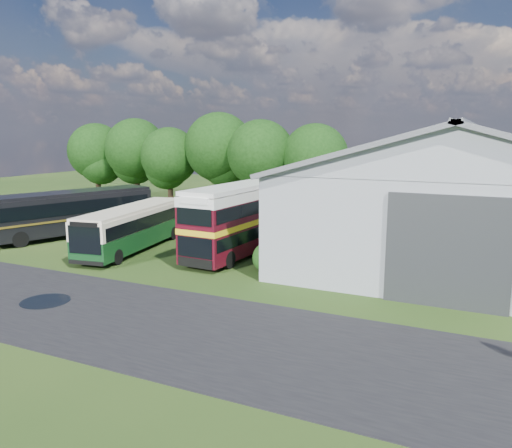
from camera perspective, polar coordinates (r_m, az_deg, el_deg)
The scene contains 16 objects.
ground at distance 25.93m, azimuth -15.73°, elevation -7.03°, with size 120.00×120.00×0.00m, color #1B3711.
asphalt_road at distance 21.92m, azimuth -14.89°, elevation -10.23°, with size 60.00×8.00×0.02m, color black.
puddle at distance 24.94m, azimuth -22.93°, elevation -8.17°, with size 2.20×2.20×0.01m, color black.
storage_shed at distance 34.74m, azimuth 22.75°, elevation 3.93°, with size 18.80×24.80×8.15m.
tree_far_left at distance 58.06m, azimuth -17.78°, elevation 7.90°, with size 6.12×6.12×8.64m.
tree_left_a at distance 55.17m, azimuth -13.59°, elevation 8.32°, with size 6.46×6.46×9.12m.
tree_left_b at distance 51.40m, azimuth -9.86°, elevation 7.63°, with size 5.78×5.78×8.16m.
tree_mid at distance 49.79m, azimuth -4.25°, elevation 8.74°, with size 6.80×6.80×9.60m.
tree_right_a at distance 46.65m, azimuth 0.56°, elevation 8.05°, with size 6.26×6.26×8.83m.
tree_right_b at distance 45.56m, azimuth 6.76°, elevation 7.61°, with size 5.98×5.98×8.45m.
shrub_front at distance 27.90m, azimuth 1.33°, elevation -5.40°, with size 1.70×1.70×1.70m, color #194714.
shrub_mid at distance 29.67m, azimuth 2.90°, elevation -4.44°, with size 1.60×1.60×1.60m, color #194714.
shrub_back at distance 31.47m, azimuth 4.29°, elevation -3.59°, with size 1.80×1.80×1.80m, color #194714.
bus_green_single at distance 33.52m, azimuth -13.90°, elevation -0.36°, with size 3.88×10.55×2.84m.
bus_maroon_double at distance 31.43m, azimuth -1.61°, elevation 0.54°, with size 3.22×10.45×4.43m.
bus_dark_single at distance 39.47m, azimuth -20.30°, elevation 1.27°, with size 6.73×12.33×3.34m.
Camera 1 is at (16.46, -18.55, 7.58)m, focal length 35.00 mm.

